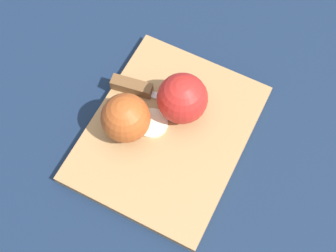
{
  "coord_description": "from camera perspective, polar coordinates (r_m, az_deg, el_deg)",
  "views": [
    {
      "loc": [
        -0.27,
        -0.2,
        0.74
      ],
      "look_at": [
        0.0,
        0.0,
        0.04
      ],
      "focal_mm": 50.0,
      "sensor_mm": 36.0,
      "label": 1
    }
  ],
  "objects": [
    {
      "name": "ground_plane",
      "position": [
        0.82,
        0.0,
        -1.13
      ],
      "size": [
        4.0,
        4.0,
        0.0
      ],
      "primitive_type": "plane",
      "color": "#14233D"
    },
    {
      "name": "cutting_board",
      "position": [
        0.81,
        0.0,
        -0.87
      ],
      "size": [
        0.36,
        0.31,
        0.02
      ],
      "color": "#A37A4C",
      "rests_on": "ground_plane"
    },
    {
      "name": "apple_half_left",
      "position": [
        0.77,
        -5.2,
        0.98
      ],
      "size": [
        0.08,
        0.08,
        0.08
      ],
      "rotation": [
        0.0,
        0.0,
        2.21
      ],
      "color": "#AD4C1E",
      "rests_on": "cutting_board"
    },
    {
      "name": "apple_half_right",
      "position": [
        0.78,
        1.78,
        3.37
      ],
      "size": [
        0.09,
        0.09,
        0.09
      ],
      "rotation": [
        0.0,
        0.0,
        5.54
      ],
      "color": "red",
      "rests_on": "cutting_board"
    },
    {
      "name": "knife",
      "position": [
        0.83,
        -3.9,
        4.67
      ],
      "size": [
        0.07,
        0.16,
        0.02
      ],
      "rotation": [
        0.0,
        0.0,
        -1.22
      ],
      "color": "silver",
      "rests_on": "cutting_board"
    },
    {
      "name": "apple_slice",
      "position": [
        0.8,
        -1.97,
        0.36
      ],
      "size": [
        0.06,
        0.06,
        0.01
      ],
      "color": "beige",
      "rests_on": "cutting_board"
    }
  ]
}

